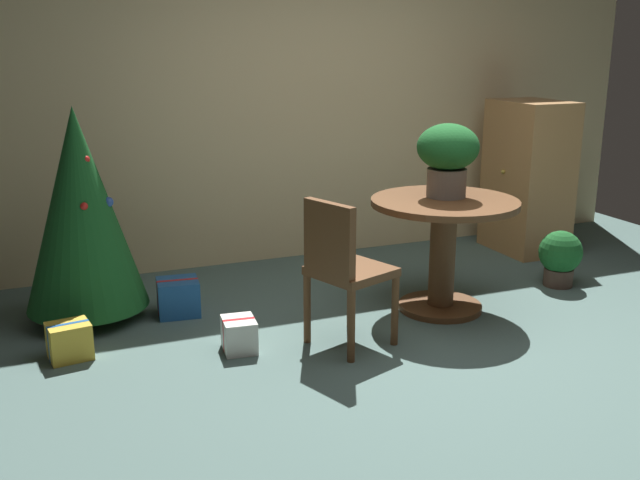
% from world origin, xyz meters
% --- Properties ---
extents(ground_plane, '(6.60, 6.60, 0.00)m').
position_xyz_m(ground_plane, '(0.00, 0.00, 0.00)').
color(ground_plane, '#4C6660').
extents(back_wall_panel, '(6.00, 0.10, 2.60)m').
position_xyz_m(back_wall_panel, '(0.00, 2.20, 1.30)').
color(back_wall_panel, beige).
rests_on(back_wall_panel, ground_plane).
extents(round_dining_table, '(0.96, 0.96, 0.76)m').
position_xyz_m(round_dining_table, '(0.29, 0.61, 0.51)').
color(round_dining_table, brown).
rests_on(round_dining_table, ground_plane).
extents(flower_vase, '(0.40, 0.40, 0.48)m').
position_xyz_m(flower_vase, '(0.34, 0.68, 1.04)').
color(flower_vase, '#665B51').
rests_on(flower_vase, round_dining_table).
extents(wooden_chair_left_near, '(0.52, 0.53, 0.89)m').
position_xyz_m(wooden_chair_left_near, '(-0.57, 0.30, 0.50)').
color(wooden_chair_left_near, brown).
rests_on(wooden_chair_left_near, ground_plane).
extents(holiday_tree, '(0.76, 0.76, 1.37)m').
position_xyz_m(holiday_tree, '(-1.90, 1.32, 0.73)').
color(holiday_tree, brown).
rests_on(holiday_tree, ground_plane).
extents(gift_box_gold, '(0.25, 0.22, 0.21)m').
position_xyz_m(gift_box_gold, '(-2.07, 0.73, 0.10)').
color(gift_box_gold, gold).
rests_on(gift_box_gold, ground_plane).
extents(gift_box_cream, '(0.21, 0.24, 0.19)m').
position_xyz_m(gift_box_cream, '(-1.15, 0.47, 0.10)').
color(gift_box_cream, silver).
rests_on(gift_box_cream, ground_plane).
extents(gift_box_blue, '(0.29, 0.27, 0.24)m').
position_xyz_m(gift_box_blue, '(-1.35, 1.18, 0.12)').
color(gift_box_blue, '#1E569E').
rests_on(gift_box_blue, ground_plane).
extents(wooden_cabinet, '(0.51, 0.67, 1.27)m').
position_xyz_m(wooden_cabinet, '(1.71, 1.59, 0.63)').
color(wooden_cabinet, '#B27F4C').
rests_on(wooden_cabinet, ground_plane).
extents(potted_plant, '(0.31, 0.31, 0.41)m').
position_xyz_m(potted_plant, '(1.35, 0.71, 0.23)').
color(potted_plant, '#4C382D').
rests_on(potted_plant, ground_plane).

